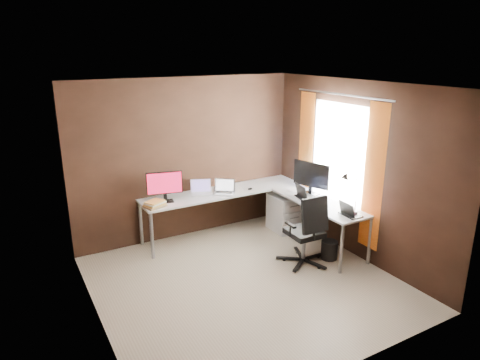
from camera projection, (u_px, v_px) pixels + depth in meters
name	position (u px, v px, depth m)	size (l,w,h in m)	color
room	(266.00, 183.00, 5.36)	(3.60, 3.60, 2.50)	tan
desk	(258.00, 199.00, 6.58)	(2.65, 2.25, 0.73)	silver
drawer_pedestal	(285.00, 213.00, 7.06)	(0.42, 0.50, 0.60)	silver
monitor_left	(165.00, 185.00, 6.24)	(0.52, 0.20, 0.46)	black
monitor_right	(311.00, 176.00, 6.55)	(0.24, 0.60, 0.51)	black
laptop_white	(201.00, 191.00, 6.65)	(0.38, 0.33, 0.21)	silver
laptop_silver	(224.00, 190.00, 6.67)	(0.39, 0.38, 0.22)	silver
laptop_black_big	(304.00, 195.00, 6.43)	(0.30, 0.38, 0.23)	black
laptop_black_small	(349.00, 212.00, 5.77)	(0.22, 0.30, 0.20)	black
book_stack	(155.00, 204.00, 6.08)	(0.33, 0.30, 0.09)	#947A4F
mouse_left	(163.00, 205.00, 6.13)	(0.08, 0.05, 0.03)	black
mouse_corner	(250.00, 189.00, 6.83)	(0.08, 0.05, 0.03)	black
desk_lamp	(349.00, 189.00, 5.73)	(0.19, 0.22, 0.57)	slate
office_chair	(306.00, 243.00, 5.94)	(0.57, 0.57, 1.02)	black
wastebasket	(329.00, 250.00, 6.12)	(0.23, 0.23, 0.27)	black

